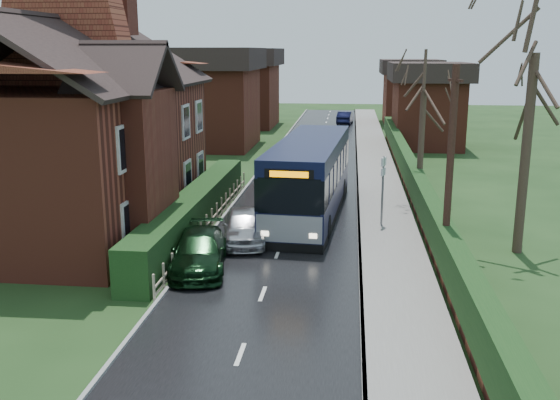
# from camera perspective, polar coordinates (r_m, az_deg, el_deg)

# --- Properties ---
(ground) EXTENTS (140.00, 140.00, 0.00)m
(ground) POSITION_cam_1_polar(r_m,az_deg,el_deg) (21.48, -0.85, -6.63)
(ground) COLOR #2B4B20
(ground) RESTS_ON ground
(road) EXTENTS (6.00, 100.00, 0.02)m
(road) POSITION_cam_1_polar(r_m,az_deg,el_deg) (31.00, 1.50, -0.27)
(road) COLOR black
(road) RESTS_ON ground
(pavement) EXTENTS (2.50, 100.00, 0.14)m
(pavement) POSITION_cam_1_polar(r_m,az_deg,el_deg) (30.92, 9.37, -0.37)
(pavement) COLOR slate
(pavement) RESTS_ON ground
(kerb_right) EXTENTS (0.12, 100.00, 0.14)m
(kerb_right) POSITION_cam_1_polar(r_m,az_deg,el_deg) (30.88, 7.15, -0.31)
(kerb_right) COLOR gray
(kerb_right) RESTS_ON ground
(kerb_left) EXTENTS (0.12, 100.00, 0.10)m
(kerb_left) POSITION_cam_1_polar(r_m,az_deg,el_deg) (31.40, -4.05, -0.05)
(kerb_left) COLOR gray
(kerb_left) RESTS_ON ground
(front_hedge) EXTENTS (1.20, 16.00, 1.60)m
(front_hedge) POSITION_cam_1_polar(r_m,az_deg,el_deg) (26.66, -7.82, -0.94)
(front_hedge) COLOR black
(front_hedge) RESTS_ON ground
(picket_fence) EXTENTS (0.10, 16.00, 0.90)m
(picket_fence) POSITION_cam_1_polar(r_m,az_deg,el_deg) (26.57, -6.23, -1.72)
(picket_fence) COLOR gray
(picket_fence) RESTS_ON ground
(right_wall_hedge) EXTENTS (0.60, 50.00, 1.80)m
(right_wall_hedge) POSITION_cam_1_polar(r_m,az_deg,el_deg) (30.84, 12.32, 1.27)
(right_wall_hedge) COLOR maroon
(right_wall_hedge) RESTS_ON ground
(brick_house) EXTENTS (9.30, 14.60, 10.30)m
(brick_house) POSITION_cam_1_polar(r_m,az_deg,el_deg) (27.41, -18.09, 6.52)
(brick_house) COLOR maroon
(brick_house) RESTS_ON ground
(bus) EXTENTS (3.40, 11.62, 3.49)m
(bus) POSITION_cam_1_polar(r_m,az_deg,el_deg) (28.42, 2.74, 2.00)
(bus) COLOR black
(bus) RESTS_ON ground
(car_silver) EXTENTS (2.29, 4.19, 1.35)m
(car_silver) POSITION_cam_1_polar(r_m,az_deg,el_deg) (24.56, -3.36, -2.39)
(car_silver) COLOR silver
(car_silver) RESTS_ON ground
(car_green) EXTENTS (2.50, 4.68, 1.29)m
(car_green) POSITION_cam_1_polar(r_m,az_deg,el_deg) (21.77, -7.42, -4.67)
(car_green) COLOR black
(car_green) RESTS_ON ground
(car_distant) EXTENTS (1.77, 4.10, 1.31)m
(car_distant) POSITION_cam_1_polar(r_m,az_deg,el_deg) (65.05, 5.98, 7.49)
(car_distant) COLOR black
(car_distant) RESTS_ON ground
(bus_stop_sign) EXTENTS (0.24, 0.45, 3.10)m
(bus_stop_sign) POSITION_cam_1_polar(r_m,az_deg,el_deg) (26.58, 9.39, 1.71)
(bus_stop_sign) COLOR slate
(bus_stop_sign) RESTS_ON ground
(telegraph_pole) EXTENTS (0.36, 0.88, 6.99)m
(telegraph_pole) POSITION_cam_1_polar(r_m,az_deg,el_deg) (20.84, 15.24, 2.36)
(telegraph_pole) COLOR black
(telegraph_pole) RESTS_ON ground
(tree_right_near) EXTENTS (4.85, 4.85, 10.47)m
(tree_right_near) POSITION_cam_1_polar(r_m,az_deg,el_deg) (24.09, 22.40, 13.54)
(tree_right_near) COLOR #392A22
(tree_right_near) RESTS_ON ground
(tree_right_far) EXTENTS (4.07, 4.07, 7.86)m
(tree_right_far) POSITION_cam_1_polar(r_m,az_deg,el_deg) (30.75, 13.06, 10.33)
(tree_right_far) COLOR #3B2B23
(tree_right_far) RESTS_ON ground
(tree_house_side) EXTENTS (4.43, 4.43, 10.07)m
(tree_house_side) POSITION_cam_1_polar(r_m,az_deg,el_deg) (40.92, -15.72, 13.20)
(tree_house_side) COLOR #382A21
(tree_house_side) RESTS_ON ground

